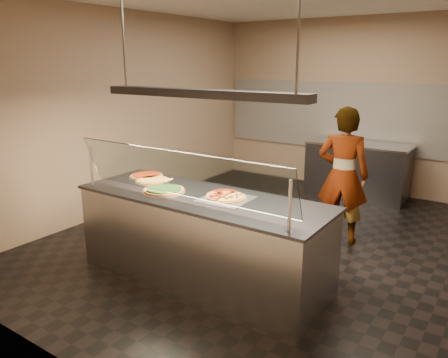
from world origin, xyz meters
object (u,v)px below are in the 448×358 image
Objects in this scene: sneeze_guard at (179,174)px; worker at (343,176)px; half_pizza_pepperoni at (219,194)px; pizza_spatula at (169,182)px; pizza_spinach at (164,190)px; pizza_tomato at (147,175)px; prep_table at (357,170)px; perforated_tray at (226,198)px; half_pizza_sausage at (234,198)px; heat_lamp_housing at (200,94)px; pizza_cheese at (153,180)px; serving_counter at (202,238)px.

sneeze_guard is 2.37m from worker.
pizza_spatula is (-0.74, 0.09, -0.01)m from half_pizza_pepperoni.
pizza_spinach is 1.13× the size of pizza_tomato.
worker reaches higher than sneeze_guard.
worker is at bearing -77.80° from prep_table.
pizza_tomato is at bearing 149.29° from pizza_spinach.
sneeze_guard reaches higher than pizza_spinach.
pizza_tomato is at bearing 171.37° from perforated_tray.
half_pizza_pepperoni is 0.24× the size of prep_table.
pizza_spinach is (-0.59, -0.15, -0.02)m from half_pizza_pepperoni.
pizza_spatula is 0.14× the size of prep_table.
pizza_tomato is at bearing 171.96° from half_pizza_sausage.
sneeze_guard is 1.07× the size of heat_lamp_housing.
pizza_tomato is 1.72× the size of pizza_spatula.
half_pizza_pepperoni is 1.00× the size of half_pizza_sausage.
perforated_tray is 1.88m from worker.
heat_lamp_housing reaches higher than prep_table.
pizza_spatula is at bearing 165.95° from heat_lamp_housing.
half_pizza_sausage is at bearing -3.98° from pizza_cheese.
worker is at bearing 72.94° from perforated_tray.
heat_lamp_housing is at bearing -14.05° from pizza_spatula.
half_pizza_sausage is at bearing 11.18° from pizza_spinach.
sneeze_guard is 4.31m from prep_table.
pizza_spatula is at bearing 174.52° from half_pizza_sausage.
heat_lamp_housing is at bearing -13.79° from pizza_tomato.
half_pizza_sausage is 1.85m from worker.
worker reaches higher than pizza_spinach.
perforated_tray reaches higher than serving_counter.
pizza_cheese is (-0.78, 0.47, -0.28)m from sneeze_guard.
sneeze_guard is 10.45× the size of pizza_spatula.
pizza_cheese is 0.24m from pizza_tomato.
worker is (0.64, 1.79, -0.10)m from half_pizza_pepperoni.
worker is at bearing 70.26° from half_pizza_pepperoni.
pizza_tomato reaches higher than serving_counter.
half_pizza_sausage is at bearing 64.96° from worker.
half_pizza_sausage reaches higher than serving_counter.
sneeze_guard is at bearing -114.01° from half_pizza_pepperoni.
pizza_spinach is at bearing 149.59° from sneeze_guard.
pizza_spinach is 0.29m from pizza_spatula.
worker is (0.55, 1.80, -0.07)m from perforated_tray.
worker is (1.38, 1.71, -0.09)m from pizza_spatula.
half_pizza_sausage is (0.36, 0.05, 0.49)m from serving_counter.
heat_lamp_housing is at bearing -9.55° from pizza_cheese.
worker is 0.75× the size of heat_lamp_housing.
heat_lamp_housing is (-0.38, -3.88, 1.48)m from prep_table.
pizza_spatula is 0.14× the size of worker.
pizza_spinach is 0.68m from pizza_tomato.
pizza_spinach is (-0.41, 0.24, -0.28)m from sneeze_guard.
half_pizza_sausage is 0.99× the size of pizza_cheese.
perforated_tray is (0.27, 0.40, -0.29)m from sneeze_guard.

